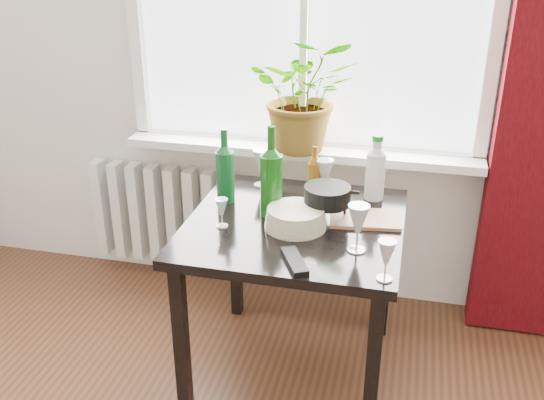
% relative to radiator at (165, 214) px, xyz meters
% --- Properties ---
extents(windowsill, '(1.72, 0.20, 0.04)m').
position_rel_radiator_xyz_m(windowsill, '(0.75, -0.03, 0.44)').
color(windowsill, white).
rests_on(windowsill, ground).
extents(radiator, '(0.80, 0.10, 0.55)m').
position_rel_radiator_xyz_m(radiator, '(0.00, 0.00, 0.00)').
color(radiator, silver).
rests_on(radiator, ground).
extents(table, '(0.85, 0.85, 0.74)m').
position_rel_radiator_xyz_m(table, '(0.85, -0.63, 0.27)').
color(table, black).
rests_on(table, ground).
extents(potted_plant, '(0.54, 0.48, 0.53)m').
position_rel_radiator_xyz_m(potted_plant, '(0.78, -0.07, 0.73)').
color(potted_plant, '#306A1C').
rests_on(potted_plant, windowsill).
extents(wine_bottle_left, '(0.09, 0.09, 0.33)m').
position_rel_radiator_xyz_m(wine_bottle_left, '(0.52, -0.51, 0.52)').
color(wine_bottle_left, '#0D481E').
rests_on(wine_bottle_left, table).
extents(wine_bottle_right, '(0.09, 0.09, 0.38)m').
position_rel_radiator_xyz_m(wine_bottle_right, '(0.74, -0.59, 0.55)').
color(wine_bottle_right, '#10480E').
rests_on(wine_bottle_right, table).
extents(bottle_amber, '(0.06, 0.06, 0.24)m').
position_rel_radiator_xyz_m(bottle_amber, '(0.88, -0.38, 0.48)').
color(bottle_amber, brown).
rests_on(bottle_amber, table).
extents(cleaning_bottle, '(0.09, 0.09, 0.29)m').
position_rel_radiator_xyz_m(cleaning_bottle, '(1.13, -0.33, 0.50)').
color(cleaning_bottle, silver).
rests_on(cleaning_bottle, table).
extents(wineglass_front_right, '(0.08, 0.08, 0.18)m').
position_rel_radiator_xyz_m(wineglass_front_right, '(1.11, -0.81, 0.45)').
color(wineglass_front_right, '#B5BAC3').
rests_on(wineglass_front_right, table).
extents(wineglass_far_right, '(0.08, 0.08, 0.15)m').
position_rel_radiator_xyz_m(wineglass_far_right, '(1.23, -0.99, 0.43)').
color(wineglass_far_right, '#B0B6BE').
rests_on(wineglass_far_right, table).
extents(wineglass_back_center, '(0.10, 0.10, 0.18)m').
position_rel_radiator_xyz_m(wineglass_back_center, '(0.92, -0.38, 0.45)').
color(wineglass_back_center, '#B6BCC4').
rests_on(wineglass_back_center, table).
extents(wineglass_back_left, '(0.08, 0.08, 0.17)m').
position_rel_radiator_xyz_m(wineglass_back_left, '(0.63, -0.31, 0.45)').
color(wineglass_back_left, silver).
rests_on(wineglass_back_left, table).
extents(wineglass_front_left, '(0.06, 0.06, 0.12)m').
position_rel_radiator_xyz_m(wineglass_front_left, '(0.58, -0.74, 0.42)').
color(wineglass_front_left, silver).
rests_on(wineglass_front_left, table).
extents(plate_stack, '(0.30, 0.30, 0.08)m').
position_rel_radiator_xyz_m(plate_stack, '(0.86, -0.68, 0.40)').
color(plate_stack, beige).
rests_on(plate_stack, table).
extents(fondue_pot, '(0.23, 0.20, 0.14)m').
position_rel_radiator_xyz_m(fondue_pot, '(0.97, -0.58, 0.43)').
color(fondue_pot, black).
rests_on(fondue_pot, table).
extents(tv_remote, '(0.13, 0.19, 0.02)m').
position_rel_radiator_xyz_m(tv_remote, '(0.91, -0.96, 0.37)').
color(tv_remote, black).
rests_on(tv_remote, table).
extents(cutting_board, '(0.30, 0.21, 0.01)m').
position_rel_radiator_xyz_m(cutting_board, '(1.12, -0.56, 0.37)').
color(cutting_board, '#9A6A45').
rests_on(cutting_board, table).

